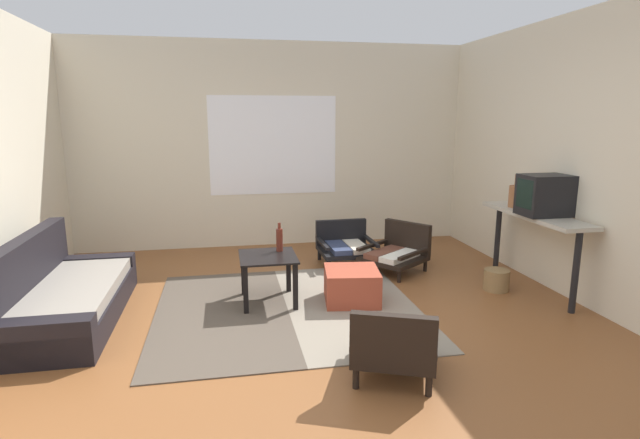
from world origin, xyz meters
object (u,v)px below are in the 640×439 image
(coffee_table, at_px, (268,266))
(console_shelf, at_px, (534,223))
(armchair_striped_foreground, at_px, (394,344))
(armchair_corner, at_px, (397,251))
(glass_bottle, at_px, (279,239))
(wicker_basket, at_px, (496,280))
(couch, at_px, (62,296))
(clay_vase, at_px, (518,195))
(crt_television, at_px, (545,195))
(ottoman_orange, at_px, (352,286))
(armchair_by_window, at_px, (345,244))

(coffee_table, bearing_deg, console_shelf, -2.69)
(armchair_striped_foreground, xyz_separation_m, armchair_corner, (0.84, 2.28, -0.01))
(armchair_striped_foreground, bearing_deg, glass_bottle, 108.81)
(armchair_striped_foreground, xyz_separation_m, wicker_basket, (1.60, 1.46, -0.14))
(couch, distance_m, armchair_corner, 3.43)
(armchair_corner, bearing_deg, clay_vase, -25.06)
(console_shelf, relative_size, wicker_basket, 5.61)
(crt_television, height_order, wicker_basket, crt_television)
(crt_television, relative_size, clay_vase, 1.28)
(armchair_striped_foreground, xyz_separation_m, crt_television, (1.96, 1.30, 0.75))
(couch, distance_m, console_shelf, 4.48)
(ottoman_orange, xyz_separation_m, wicker_basket, (1.53, 0.04, -0.05))
(clay_vase, bearing_deg, armchair_corner, 154.94)
(coffee_table, bearing_deg, crt_television, -5.38)
(armchair_striped_foreground, relative_size, console_shelf, 0.53)
(armchair_corner, relative_size, clay_vase, 2.45)
(armchair_corner, relative_size, console_shelf, 0.60)
(couch, height_order, armchair_striped_foreground, couch)
(clay_vase, distance_m, glass_bottle, 2.56)
(couch, xyz_separation_m, armchair_by_window, (2.81, 1.23, 0.01))
(coffee_table, relative_size, armchair_corner, 0.67)
(couch, relative_size, coffee_table, 3.21)
(armchair_corner, xyz_separation_m, glass_bottle, (-1.41, -0.58, 0.35))
(console_shelf, relative_size, clay_vase, 4.06)
(armchair_corner, bearing_deg, glass_bottle, -157.54)
(armchair_by_window, relative_size, wicker_basket, 2.57)
(coffee_table, xyz_separation_m, armchair_striped_foreground, (0.70, -1.56, -0.12))
(ottoman_orange, xyz_separation_m, clay_vase, (1.89, 0.34, 0.76))
(ottoman_orange, bearing_deg, coffee_table, 169.50)
(armchair_by_window, xyz_separation_m, glass_bottle, (-0.90, -1.00, 0.35))
(crt_television, height_order, clay_vase, crt_television)
(armchair_by_window, xyz_separation_m, armchair_corner, (0.52, -0.41, 0.00))
(ottoman_orange, distance_m, console_shelf, 1.96)
(armchair_striped_foreground, distance_m, console_shelf, 2.47)
(armchair_by_window, distance_m, console_shelf, 2.12)
(armchair_by_window, relative_size, console_shelf, 0.46)
(console_shelf, height_order, clay_vase, clay_vase)
(armchair_corner, xyz_separation_m, console_shelf, (1.12, -0.85, 0.46))
(clay_vase, bearing_deg, glass_bottle, -178.65)
(clay_vase, bearing_deg, wicker_basket, -139.87)
(couch, distance_m, crt_television, 4.52)
(armchair_by_window, height_order, clay_vase, clay_vase)
(wicker_basket, bearing_deg, ottoman_orange, -178.33)
(ottoman_orange, bearing_deg, armchair_striped_foreground, -92.94)
(armchair_corner, bearing_deg, crt_television, -41.09)
(wicker_basket, bearing_deg, armchair_by_window, 136.11)
(armchair_by_window, xyz_separation_m, crt_television, (1.64, -1.39, 0.76))
(armchair_striped_foreground, bearing_deg, armchair_by_window, 83.23)
(crt_television, distance_m, clay_vase, 0.46)
(crt_television, xyz_separation_m, wicker_basket, (-0.35, 0.15, -0.89))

